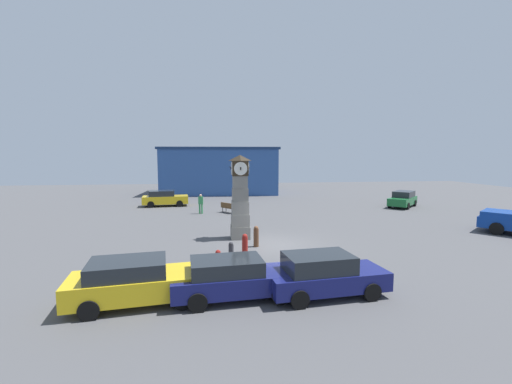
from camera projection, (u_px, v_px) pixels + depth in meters
ground_plane at (275, 245)px, 19.20m from camera, size 87.36×87.36×0.00m
clock_tower at (240, 200)px, 20.66m from camera, size 1.22×1.33×5.06m
bollard_near_tower at (218, 260)px, 15.09m from camera, size 0.25×0.25×0.89m
bollard_mid_row at (231, 251)px, 16.34m from camera, size 0.24×0.24×0.93m
bollard_far_row at (245, 243)px, 17.71m from camera, size 0.30×0.30×1.00m
bollard_end_row at (256, 236)px, 18.89m from camera, size 0.29×0.29×1.16m
car_navy_sedan at (136, 281)px, 11.60m from camera, size 4.75×2.48×1.53m
car_near_tower at (234, 278)px, 12.01m from camera, size 4.60×2.12×1.45m
car_by_building at (324, 275)px, 12.26m from camera, size 4.44×2.18×1.54m
car_far_lot at (165, 198)px, 34.03m from camera, size 4.53×2.25×1.57m
car_silver_hatch at (403, 199)px, 33.47m from camera, size 4.20×4.18×1.54m
bench at (228, 207)px, 30.05m from camera, size 1.41×1.58×0.90m
pedestrian_near_bench at (201, 202)px, 29.58m from camera, size 0.41×0.26×1.71m
warehouse_blue_far at (220, 170)px, 45.83m from camera, size 15.54×9.00×6.09m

